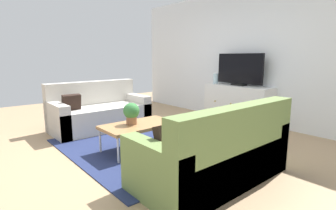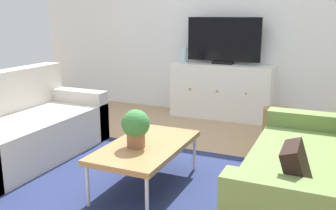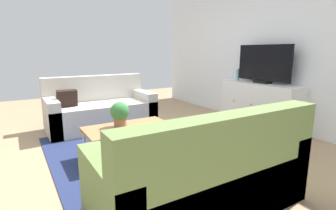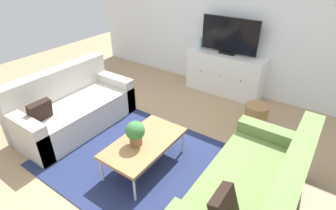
% 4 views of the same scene
% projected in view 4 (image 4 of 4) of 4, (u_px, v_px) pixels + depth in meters
% --- Properties ---
extents(ground_plane, '(10.00, 10.00, 0.00)m').
position_uv_depth(ground_plane, '(150.00, 155.00, 3.53)').
color(ground_plane, tan).
extents(wall_back, '(6.40, 0.12, 2.70)m').
position_uv_depth(wall_back, '(236.00, 18.00, 4.65)').
color(wall_back, white).
rests_on(wall_back, ground_plane).
extents(area_rug, '(2.50, 1.90, 0.01)m').
position_uv_depth(area_rug, '(143.00, 161.00, 3.42)').
color(area_rug, navy).
rests_on(area_rug, ground_plane).
extents(couch_left_side, '(0.86, 1.75, 0.87)m').
position_uv_depth(couch_left_side, '(71.00, 109.00, 4.02)').
color(couch_left_side, beige).
rests_on(couch_left_side, ground_plane).
extents(couch_right_side, '(0.86, 1.75, 0.87)m').
position_uv_depth(couch_right_side, '(257.00, 194.00, 2.60)').
color(couch_right_side, olive).
rests_on(couch_right_side, ground_plane).
extents(coffee_table, '(0.58, 1.05, 0.39)m').
position_uv_depth(coffee_table, '(144.00, 143.00, 3.18)').
color(coffee_table, '#A37547').
rests_on(coffee_table, ground_plane).
extents(potted_plant, '(0.23, 0.23, 0.31)m').
position_uv_depth(potted_plant, '(135.00, 132.00, 3.04)').
color(potted_plant, '#936042').
rests_on(potted_plant, coffee_table).
extents(tv_console, '(1.42, 0.47, 0.77)m').
position_uv_depth(tv_console, '(225.00, 73.00, 4.94)').
color(tv_console, white).
rests_on(tv_console, ground_plane).
extents(flat_screen_tv, '(1.03, 0.16, 0.64)m').
position_uv_depth(flat_screen_tv, '(229.00, 36.00, 4.59)').
color(flat_screen_tv, black).
rests_on(flat_screen_tv, tv_console).
extents(glass_vase, '(0.11, 0.11, 0.21)m').
position_uv_depth(glass_vase, '(199.00, 43.00, 4.98)').
color(glass_vase, silver).
rests_on(glass_vase, tv_console).
extents(wicker_basket, '(0.34, 0.34, 0.41)m').
position_uv_depth(wicker_basket, '(255.00, 117.00, 3.96)').
color(wicker_basket, '#9E7547').
rests_on(wicker_basket, ground_plane).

